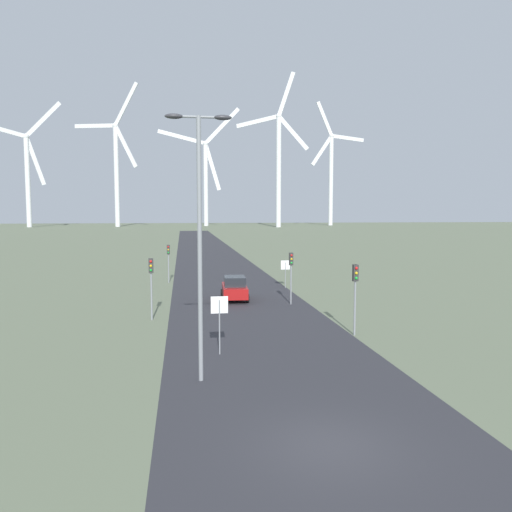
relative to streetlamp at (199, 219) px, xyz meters
The scene contains 15 objects.
ground_plane 9.51m from the streetlamp, 60.80° to the right, with size 600.00×600.00×0.00m, color #667056.
road_surface 42.50m from the streetlamp, 85.33° to the left, with size 10.00×240.00×0.01m.
streetlamp is the anchor object (origin of this frame).
stop_sign_near 5.81m from the streetlamp, 74.20° to the left, with size 0.81×0.07×2.77m.
stop_sign_far 25.39m from the streetlamp, 70.52° to the left, with size 0.81×0.07×2.43m.
traffic_light_post_near_left 12.46m from the streetlamp, 102.61° to the left, with size 0.28×0.34×3.85m.
traffic_light_post_near_right 11.11m from the streetlamp, 35.68° to the left, with size 0.28×0.33×3.87m.
traffic_light_post_mid_left 28.46m from the streetlamp, 94.06° to the left, with size 0.28×0.33×3.62m.
traffic_light_post_mid_right 17.54m from the streetlamp, 65.59° to the left, with size 0.28×0.34×3.77m.
car_approaching 19.03m from the streetlamp, 79.84° to the left, with size 1.99×4.18×1.83m.
wind_turbine_far_left 229.26m from the streetlamp, 107.53° to the left, with size 33.73×16.96×57.27m.
wind_turbine_left 222.44m from the streetlamp, 97.88° to the left, with size 30.75×14.81×64.96m.
wind_turbine_center 229.01m from the streetlamp, 87.24° to the left, with size 39.79×2.60×57.63m.
wind_turbine_right 206.41m from the streetlamp, 78.16° to the left, with size 30.82×12.26×67.67m.
wind_turbine_far_right 241.77m from the streetlamp, 71.91° to the left, with size 28.96×4.65×62.05m.
Camera 1 is at (-4.09, -13.32, 6.68)m, focal length 35.00 mm.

